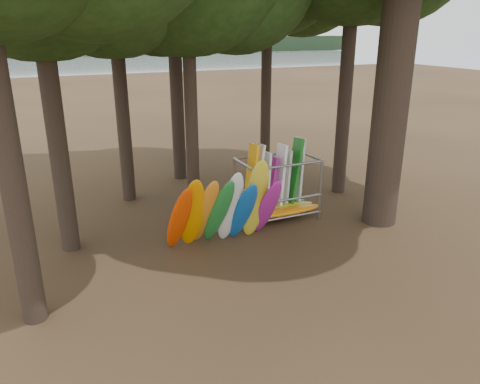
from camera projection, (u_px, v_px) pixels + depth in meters
name	position (u px, v px, depth m)	size (l,w,h in m)	color
ground	(274.00, 246.00, 14.79)	(120.00, 120.00, 0.00)	#47331E
lake	(76.00, 75.00, 66.42)	(160.00, 160.00, 0.00)	gray
far_shore	(52.00, 47.00, 108.78)	(160.00, 4.00, 4.00)	black
kayak_row	(225.00, 210.00, 14.23)	(3.59, 2.12, 3.04)	#E13B05
storage_rack	(277.00, 190.00, 16.64)	(3.06, 1.58, 2.85)	gray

